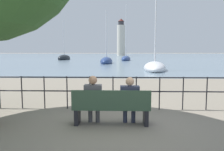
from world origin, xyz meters
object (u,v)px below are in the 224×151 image
park_bench (111,108)px  sailboat_3 (126,59)px  seated_person_left (93,97)px  sailboat_0 (106,61)px  seated_person_right (130,98)px  harbor_lighthouse (121,38)px  sailboat_1 (64,58)px  sailboat_2 (155,67)px

park_bench → sailboat_3: sailboat_3 is taller
seated_person_left → sailboat_0: size_ratio=0.14×
seated_person_right → harbor_lighthouse: (0.70, 115.27, 8.63)m
seated_person_right → sailboat_3: sailboat_3 is taller
sailboat_1 → seated_person_right: bearing=-64.6°
sailboat_1 → sailboat_3: bearing=-3.2°
seated_person_right → sailboat_2: sailboat_2 is taller
sailboat_2 → sailboat_3: size_ratio=0.96×
park_bench → harbor_lighthouse: harbor_lighthouse is taller
sailboat_3 → sailboat_2: bearing=-77.0°
harbor_lighthouse → sailboat_3: bearing=-89.6°
sailboat_0 → seated_person_left: bearing=-84.4°
seated_person_left → sailboat_2: bearing=75.8°
park_bench → seated_person_right: bearing=9.6°
sailboat_0 → sailboat_2: 14.10m
seated_person_right → sailboat_1: size_ratio=0.12×
park_bench → sailboat_3: (1.68, 42.71, -0.07)m
harbor_lighthouse → sailboat_1: bearing=-101.4°
sailboat_0 → sailboat_1: sailboat_1 is taller
seated_person_left → sailboat_3: size_ratio=0.10×
sailboat_0 → sailboat_3: (3.54, 12.82, 0.03)m
seated_person_right → sailboat_0: sailboat_0 is taller
sailboat_2 → sailboat_3: 25.81m
park_bench → sailboat_0: (-1.86, 29.90, -0.10)m
seated_person_right → harbor_lighthouse: harbor_lighthouse is taller
sailboat_3 → park_bench: bearing=-84.0°
park_bench → sailboat_0: 29.95m
sailboat_1 → sailboat_0: bearing=-46.4°
seated_person_right → sailboat_0: bearing=94.4°
park_bench → seated_person_right: (0.46, 0.08, 0.23)m
seated_person_left → sailboat_3: bearing=87.1°
park_bench → sailboat_1: sailboat_1 is taller
harbor_lighthouse → park_bench: bearing=-90.6°
sailboat_1 → sailboat_2: (16.61, -28.91, -0.07)m
park_bench → sailboat_2: size_ratio=0.16×
park_bench → seated_person_left: 0.52m
sailboat_3 → seated_person_right: bearing=-83.4°
park_bench → sailboat_3: 42.74m
seated_person_right → seated_person_left: bearing=180.0°
sailboat_0 → harbor_lighthouse: 85.97m
seated_person_left → harbor_lighthouse: harbor_lighthouse is taller
seated_person_right → sailboat_0: (-2.32, 29.82, -0.33)m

